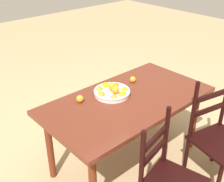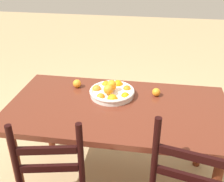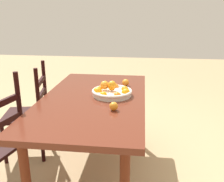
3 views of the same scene
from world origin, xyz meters
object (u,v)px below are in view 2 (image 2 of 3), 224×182
fruit_bowl (112,92)px  orange_loose_0 (156,92)px  orange_loose_1 (77,84)px  dining_table (117,116)px

fruit_bowl → orange_loose_0: size_ratio=5.47×
orange_loose_0 → orange_loose_1: (0.63, -0.04, 0.00)m
dining_table → orange_loose_1: orange_loose_1 is taller
fruit_bowl → orange_loose_0: fruit_bowl is taller
dining_table → orange_loose_1: bearing=-33.4°
orange_loose_0 → dining_table: bearing=36.7°
dining_table → orange_loose_0: bearing=-143.3°
orange_loose_1 → fruit_bowl: bearing=162.3°
dining_table → fruit_bowl: size_ratio=4.62×
dining_table → orange_loose_0: size_ratio=25.26×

